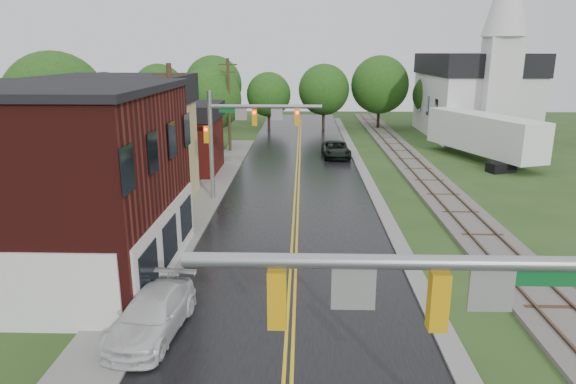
{
  "coord_description": "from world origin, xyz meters",
  "views": [
    {
      "loc": [
        0.41,
        -5.96,
        9.57
      ],
      "look_at": [
        -0.25,
        16.21,
        3.5
      ],
      "focal_mm": 32.0,
      "sensor_mm": 36.0,
      "label": 1
    }
  ],
  "objects_px": {
    "traffic_signal_far": "(243,126)",
    "tree_left_b": "(57,106)",
    "utility_pole_b": "(173,142)",
    "semi_trailer": "(483,134)",
    "tree_left_c": "(144,110)",
    "brick_building": "(3,183)",
    "tree_left_e": "(211,101)",
    "traffic_signal_near": "(480,330)",
    "church": "(477,86)",
    "suv_dark": "(336,150)",
    "utility_pole_c": "(229,104)",
    "pickup_white": "(152,315)"
  },
  "relations": [
    {
      "from": "traffic_signal_far",
      "to": "suv_dark",
      "type": "distance_m",
      "value": 16.61
    },
    {
      "from": "church",
      "to": "tree_left_e",
      "type": "relative_size",
      "value": 2.45
    },
    {
      "from": "traffic_signal_near",
      "to": "tree_left_e",
      "type": "distance_m",
      "value": 45.59
    },
    {
      "from": "church",
      "to": "utility_pole_b",
      "type": "bearing_deg",
      "value": -130.18
    },
    {
      "from": "semi_trailer",
      "to": "church",
      "type": "bearing_deg",
      "value": 75.87
    },
    {
      "from": "brick_building",
      "to": "traffic_signal_near",
      "type": "bearing_deg",
      "value": -39.17
    },
    {
      "from": "tree_left_b",
      "to": "brick_building",
      "type": "bearing_deg",
      "value": -72.39
    },
    {
      "from": "utility_pole_b",
      "to": "pickup_white",
      "type": "distance_m",
      "value": 12.81
    },
    {
      "from": "utility_pole_b",
      "to": "semi_trailer",
      "type": "bearing_deg",
      "value": 38.39
    },
    {
      "from": "traffic_signal_near",
      "to": "tree_left_c",
      "type": "relative_size",
      "value": 0.96
    },
    {
      "from": "traffic_signal_near",
      "to": "semi_trailer",
      "type": "bearing_deg",
      "value": 71.1
    },
    {
      "from": "tree_left_b",
      "to": "utility_pole_b",
      "type": "bearing_deg",
      "value": -41.86
    },
    {
      "from": "suv_dark",
      "to": "pickup_white",
      "type": "height_order",
      "value": "suv_dark"
    },
    {
      "from": "traffic_signal_near",
      "to": "tree_left_b",
      "type": "height_order",
      "value": "tree_left_b"
    },
    {
      "from": "tree_left_e",
      "to": "semi_trailer",
      "type": "relative_size",
      "value": 0.6
    },
    {
      "from": "utility_pole_c",
      "to": "tree_left_b",
      "type": "bearing_deg",
      "value": -132.39
    },
    {
      "from": "utility_pole_c",
      "to": "semi_trailer",
      "type": "xyz_separation_m",
      "value": [
        23.5,
        -3.38,
        -2.28
      ]
    },
    {
      "from": "tree_left_b",
      "to": "semi_trailer",
      "type": "xyz_separation_m",
      "value": [
        34.54,
        8.72,
        -3.28
      ]
    },
    {
      "from": "traffic_signal_near",
      "to": "utility_pole_c",
      "type": "relative_size",
      "value": 0.82
    },
    {
      "from": "church",
      "to": "tree_left_e",
      "type": "xyz_separation_m",
      "value": [
        -28.85,
        -7.84,
        -1.02
      ]
    },
    {
      "from": "utility_pole_c",
      "to": "tree_left_c",
      "type": "bearing_deg",
      "value": -149.8
    },
    {
      "from": "utility_pole_b",
      "to": "suv_dark",
      "type": "relative_size",
      "value": 1.7
    },
    {
      "from": "church",
      "to": "suv_dark",
      "type": "distance_m",
      "value": 21.18
    },
    {
      "from": "traffic_signal_near",
      "to": "tree_left_c",
      "type": "distance_m",
      "value": 41.67
    },
    {
      "from": "traffic_signal_far",
      "to": "tree_left_c",
      "type": "height_order",
      "value": "tree_left_c"
    },
    {
      "from": "traffic_signal_near",
      "to": "tree_left_c",
      "type": "xyz_separation_m",
      "value": [
        -17.32,
        37.9,
        -0.46
      ]
    },
    {
      "from": "tree_left_b",
      "to": "tree_left_c",
      "type": "bearing_deg",
      "value": 63.44
    },
    {
      "from": "brick_building",
      "to": "traffic_signal_near",
      "type": "xyz_separation_m",
      "value": [
        15.96,
        -13.0,
        0.82
      ]
    },
    {
      "from": "traffic_signal_near",
      "to": "pickup_white",
      "type": "xyz_separation_m",
      "value": [
        -8.27,
        8.0,
        -4.25
      ]
    },
    {
      "from": "utility_pole_b",
      "to": "tree_left_c",
      "type": "distance_m",
      "value": 19.24
    },
    {
      "from": "suv_dark",
      "to": "pickup_white",
      "type": "relative_size",
      "value": 1.07
    },
    {
      "from": "traffic_signal_near",
      "to": "pickup_white",
      "type": "bearing_deg",
      "value": 135.96
    },
    {
      "from": "traffic_signal_near",
      "to": "tree_left_b",
      "type": "bearing_deg",
      "value": 125.49
    },
    {
      "from": "tree_left_e",
      "to": "pickup_white",
      "type": "xyz_separation_m",
      "value": [
        4.05,
        -35.9,
        -4.09
      ]
    },
    {
      "from": "utility_pole_c",
      "to": "tree_left_c",
      "type": "distance_m",
      "value": 8.16
    },
    {
      "from": "brick_building",
      "to": "tree_left_c",
      "type": "height_order",
      "value": "brick_building"
    },
    {
      "from": "tree_left_b",
      "to": "pickup_white",
      "type": "bearing_deg",
      "value": -59.21
    },
    {
      "from": "traffic_signal_far",
      "to": "tree_left_b",
      "type": "relative_size",
      "value": 0.76
    },
    {
      "from": "tree_left_e",
      "to": "suv_dark",
      "type": "bearing_deg",
      "value": -19.72
    },
    {
      "from": "brick_building",
      "to": "tree_left_c",
      "type": "bearing_deg",
      "value": 93.14
    },
    {
      "from": "suv_dark",
      "to": "semi_trailer",
      "type": "relative_size",
      "value": 0.39
    },
    {
      "from": "suv_dark",
      "to": "tree_left_b",
      "type": "bearing_deg",
      "value": -158.02
    },
    {
      "from": "traffic_signal_near",
      "to": "utility_pole_b",
      "type": "distance_m",
      "value": 22.49
    },
    {
      "from": "utility_pole_b",
      "to": "semi_trailer",
      "type": "height_order",
      "value": "utility_pole_b"
    },
    {
      "from": "traffic_signal_far",
      "to": "semi_trailer",
      "type": "height_order",
      "value": "traffic_signal_far"
    },
    {
      "from": "church",
      "to": "tree_left_b",
      "type": "bearing_deg",
      "value": -150.01
    },
    {
      "from": "brick_building",
      "to": "semi_trailer",
      "type": "distance_m",
      "value": 38.87
    },
    {
      "from": "brick_building",
      "to": "tree_left_b",
      "type": "height_order",
      "value": "tree_left_b"
    },
    {
      "from": "traffic_signal_far",
      "to": "utility_pole_c",
      "type": "bearing_deg",
      "value": 101.09
    },
    {
      "from": "traffic_signal_far",
      "to": "semi_trailer",
      "type": "xyz_separation_m",
      "value": [
        20.16,
        13.62,
        -2.53
      ]
    }
  ]
}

